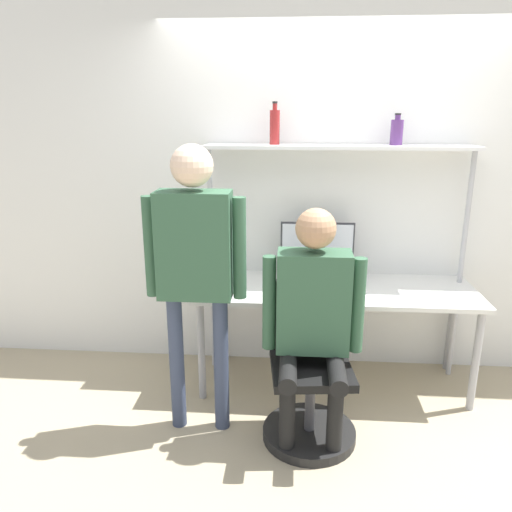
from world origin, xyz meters
TOP-DOWN VIEW (x-y plane):
  - ground_plane at (0.00, 0.00)m, footprint 12.00×12.00m
  - wall_back at (0.00, 0.71)m, footprint 8.00×0.06m
  - desk at (0.00, 0.35)m, footprint 1.91×0.66m
  - shelf_unit at (0.00, 0.54)m, footprint 1.82×0.27m
  - monitor at (-0.13, 0.53)m, footprint 0.52×0.21m
  - laptop at (-0.13, 0.27)m, footprint 0.31×0.22m
  - cell_phone at (0.15, 0.26)m, footprint 0.07×0.15m
  - office_chair at (-0.18, -0.27)m, footprint 0.56×0.56m
  - person_seated at (-0.18, -0.31)m, footprint 0.58×0.47m
  - person_standing at (-0.85, -0.23)m, footprint 0.59×0.24m
  - bottle_purple at (0.37, 0.54)m, footprint 0.08×0.08m
  - bottle_red at (-0.44, 0.54)m, footprint 0.07×0.07m

SIDE VIEW (x-z plane):
  - ground_plane at x=0.00m, z-range 0.00..0.00m
  - office_chair at x=-0.18m, z-range -0.18..0.76m
  - desk at x=0.00m, z-range 0.29..1.03m
  - cell_phone at x=0.15m, z-range 0.73..0.74m
  - laptop at x=-0.13m, z-range 0.68..0.90m
  - person_seated at x=-0.18m, z-range 0.13..1.54m
  - monitor at x=-0.13m, z-range 0.75..1.16m
  - person_standing at x=-0.85m, z-range 0.25..1.99m
  - wall_back at x=0.00m, z-range 0.00..2.70m
  - shelf_unit at x=0.00m, z-range 0.61..2.30m
  - bottle_purple at x=0.37m, z-range 1.67..1.87m
  - bottle_red at x=-0.44m, z-range 1.66..1.94m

